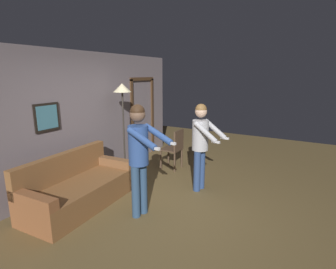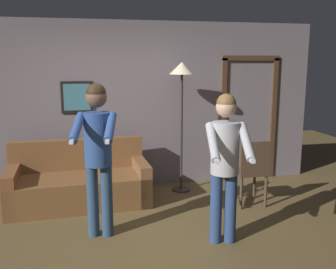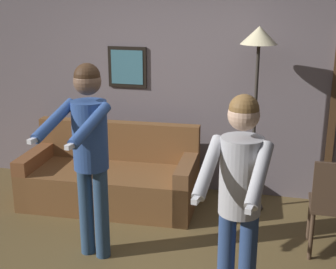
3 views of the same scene
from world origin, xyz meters
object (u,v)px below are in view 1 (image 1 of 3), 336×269
object	(u,v)px
couch	(79,190)
person_standing_left	(139,150)
torchiere_lamp	(122,97)
person_standing_right	(201,140)
dining_chair_distant	(175,147)

from	to	relation	value
couch	person_standing_left	distance (m)	1.37
couch	torchiere_lamp	distance (m)	2.10
torchiere_lamp	person_standing_right	distance (m)	1.92
person_standing_right	dining_chair_distant	bearing A→B (deg)	51.78
torchiere_lamp	person_standing_right	bearing A→B (deg)	-88.78
person_standing_left	person_standing_right	world-z (taller)	person_standing_left
torchiere_lamp	dining_chair_distant	xyz separation A→B (m)	(0.79, -0.83, -1.17)
person_standing_right	dining_chair_distant	xyz separation A→B (m)	(0.75, 0.95, -0.46)
dining_chair_distant	person_standing_left	bearing A→B (deg)	-165.99
couch	dining_chair_distant	world-z (taller)	dining_chair_distant
torchiere_lamp	person_standing_left	size ratio (longest dim) A/B	1.13
torchiere_lamp	person_standing_right	size ratio (longest dim) A/B	1.20
person_standing_left	dining_chair_distant	bearing A→B (deg)	14.01
person_standing_left	dining_chair_distant	distance (m)	2.20
couch	person_standing_left	world-z (taller)	person_standing_left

